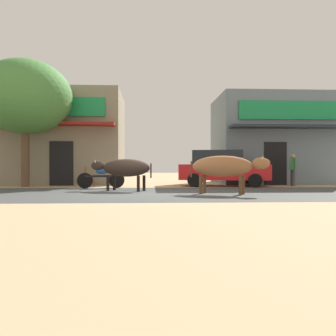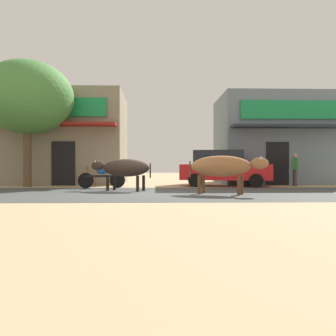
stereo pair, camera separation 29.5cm
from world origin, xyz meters
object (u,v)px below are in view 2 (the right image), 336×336
at_px(cafe_chair_near_tree, 90,175).
at_px(cow_near_brown, 124,168).
at_px(roadside_tree, 27,98).
at_px(parked_hatchback_car, 224,168).
at_px(pedestrian_by_shop, 295,167).
at_px(parked_motorcycle, 102,177).
at_px(cow_far_dark, 223,167).

bearing_deg(cafe_chair_near_tree, cow_near_brown, -59.95).
relative_size(roadside_tree, cow_near_brown, 2.31).
xyz_separation_m(parked_hatchback_car, pedestrian_by_shop, (3.31, -0.03, 0.02)).
xyz_separation_m(cow_near_brown, cafe_chair_near_tree, (-1.88, 3.25, -0.33)).
height_order(parked_motorcycle, cow_far_dark, cow_far_dark).
relative_size(roadside_tree, cow_far_dark, 2.27).
distance_m(parked_hatchback_car, cow_far_dark, 4.88).
height_order(roadside_tree, cow_near_brown, roadside_tree).
bearing_deg(parked_hatchback_car, pedestrian_by_shop, -0.58).
xyz_separation_m(parked_hatchback_car, cow_far_dark, (-0.93, -4.79, 0.06)).
xyz_separation_m(parked_motorcycle, cow_near_brown, (1.06, -1.74, 0.37)).
height_order(parked_hatchback_car, cafe_chair_near_tree, parked_hatchback_car).
distance_m(cow_near_brown, cafe_chair_near_tree, 3.77).
relative_size(parked_hatchback_car, cafe_chair_near_tree, 4.69).
relative_size(roadside_tree, parked_motorcycle, 2.94).
height_order(parked_motorcycle, pedestrian_by_shop, pedestrian_by_shop).
height_order(roadside_tree, parked_hatchback_car, roadside_tree).
xyz_separation_m(parked_hatchback_car, cafe_chair_near_tree, (-6.17, 0.25, -0.33)).
height_order(cow_near_brown, cow_far_dark, cow_far_dark).
bearing_deg(cafe_chair_near_tree, pedestrian_by_shop, -1.71).
height_order(cow_far_dark, cafe_chair_near_tree, cow_far_dark).
distance_m(cow_near_brown, pedestrian_by_shop, 8.15).
bearing_deg(pedestrian_by_shop, cafe_chair_near_tree, 178.29).
height_order(cow_near_brown, pedestrian_by_shop, pedestrian_by_shop).
relative_size(cow_near_brown, cow_far_dark, 0.98).
xyz_separation_m(roadside_tree, pedestrian_by_shop, (12.16, 0.14, -3.11)).
distance_m(parked_hatchback_car, cafe_chair_near_tree, 6.18).
bearing_deg(cafe_chair_near_tree, parked_motorcycle, -61.42).
xyz_separation_m(roadside_tree, parked_hatchback_car, (8.85, 0.17, -3.13)).
distance_m(roadside_tree, parked_hatchback_car, 9.39).
bearing_deg(roadside_tree, parked_motorcycle, -17.27).
distance_m(parked_hatchback_car, parked_motorcycle, 5.51).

